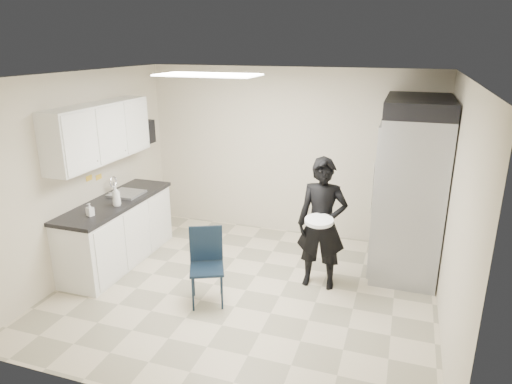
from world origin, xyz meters
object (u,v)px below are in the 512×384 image
(folding_chair, at_px, (207,269))
(man_tuxedo, at_px, (322,224))
(commercial_fridge, at_px, (410,194))
(lower_counter, at_px, (118,233))

(folding_chair, distance_m, man_tuxedo, 1.49)
(commercial_fridge, xyz_separation_m, man_tuxedo, (-0.99, -0.84, -0.22))
(commercial_fridge, height_order, folding_chair, commercial_fridge)
(man_tuxedo, bearing_deg, commercial_fridge, 38.16)
(commercial_fridge, bearing_deg, man_tuxedo, -139.96)
(lower_counter, bearing_deg, folding_chair, -20.34)
(lower_counter, distance_m, folding_chair, 1.72)
(folding_chair, bearing_deg, man_tuxedo, 10.89)
(lower_counter, distance_m, man_tuxedo, 2.82)
(lower_counter, xyz_separation_m, commercial_fridge, (3.78, 1.07, 0.62))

